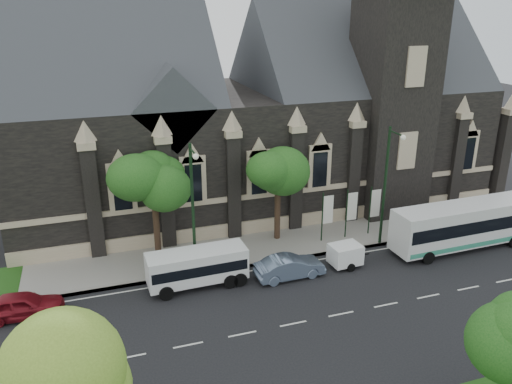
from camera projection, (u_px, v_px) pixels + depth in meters
name	position (u px, v px, depth m)	size (l,w,h in m)	color
ground	(293.00, 324.00, 28.68)	(160.00, 160.00, 0.00)	black
sidewalk	(243.00, 250.00, 37.09)	(80.00, 5.00, 0.15)	gray
museum	(267.00, 111.00, 44.04)	(40.00, 17.70, 29.90)	black
tree_park_near	(46.00, 381.00, 15.14)	(4.42, 4.42, 8.56)	black
tree_walk_right	(280.00, 166.00, 37.12)	(4.08, 4.08, 7.80)	black
tree_walk_left	(156.00, 180.00, 34.46)	(3.91, 3.91, 7.64)	black
street_lamp_near	(387.00, 181.00, 36.18)	(0.36, 1.88, 9.00)	black
street_lamp_mid	(193.00, 204.00, 32.01)	(0.36, 1.88, 9.00)	black
banner_flag_left	(326.00, 213.00, 37.72)	(0.90, 0.10, 4.00)	black
banner_flag_center	(350.00, 209.00, 38.31)	(0.90, 0.10, 4.00)	black
banner_flag_right	(373.00, 206.00, 38.91)	(0.90, 0.10, 4.00)	black
tour_coach	(467.00, 224.00, 37.03)	(11.76, 2.95, 3.41)	silver
shuttle_bus	(198.00, 266.00, 32.10)	(6.34, 2.41, 2.42)	white
box_trailer	(345.00, 254.00, 34.64)	(3.05, 1.79, 1.60)	white
sedan	(290.00, 267.00, 33.30)	(1.61, 4.61, 1.52)	slate
car_far_red	(23.00, 305.00, 29.07)	(1.79, 4.45, 1.52)	maroon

